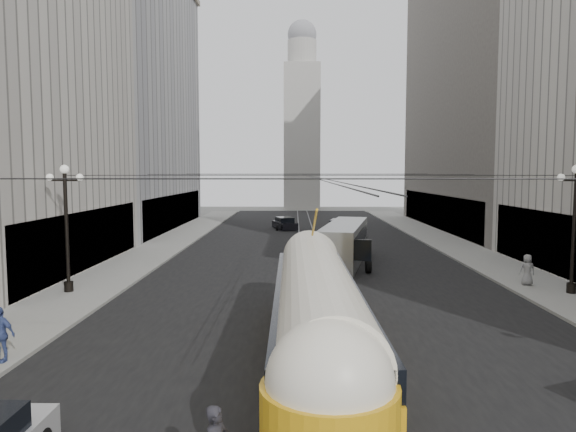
{
  "coord_description": "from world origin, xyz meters",
  "views": [
    {
      "loc": [
        -1.19,
        -7.32,
        6.14
      ],
      "look_at": [
        -1.5,
        15.92,
        4.17
      ],
      "focal_mm": 32.0,
      "sensor_mm": 36.0,
      "label": 1
    }
  ],
  "objects_px": {
    "city_bus": "(345,241)",
    "streetcar": "(317,312)",
    "pedestrian_sidewalk_right": "(527,270)",
    "pedestrian_sidewalk_left": "(0,334)"
  },
  "relations": [
    {
      "from": "city_bus",
      "to": "streetcar",
      "type": "bearing_deg",
      "value": -98.25
    },
    {
      "from": "city_bus",
      "to": "pedestrian_sidewalk_left",
      "type": "bearing_deg",
      "value": -124.1
    },
    {
      "from": "city_bus",
      "to": "pedestrian_sidewalk_right",
      "type": "bearing_deg",
      "value": -39.5
    },
    {
      "from": "pedestrian_sidewalk_left",
      "to": "streetcar",
      "type": "bearing_deg",
      "value": 9.74
    },
    {
      "from": "city_bus",
      "to": "pedestrian_sidewalk_left",
      "type": "relative_size",
      "value": 6.2
    },
    {
      "from": "streetcar",
      "to": "city_bus",
      "type": "xyz_separation_m",
      "value": [
        2.71,
        18.68,
        -0.26
      ]
    },
    {
      "from": "city_bus",
      "to": "pedestrian_sidewalk_right",
      "type": "height_order",
      "value": "city_bus"
    },
    {
      "from": "pedestrian_sidewalk_left",
      "to": "city_bus",
      "type": "bearing_deg",
      "value": 64.72
    },
    {
      "from": "streetcar",
      "to": "pedestrian_sidewalk_right",
      "type": "xyz_separation_m",
      "value": [
        11.72,
        11.25,
        -0.77
      ]
    },
    {
      "from": "streetcar",
      "to": "pedestrian_sidewalk_left",
      "type": "height_order",
      "value": "streetcar"
    }
  ]
}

